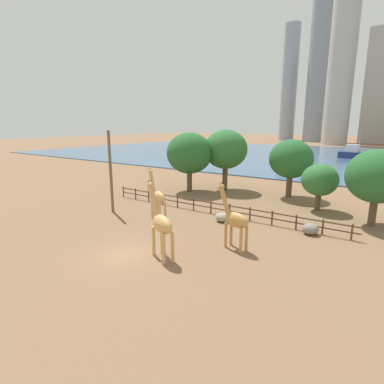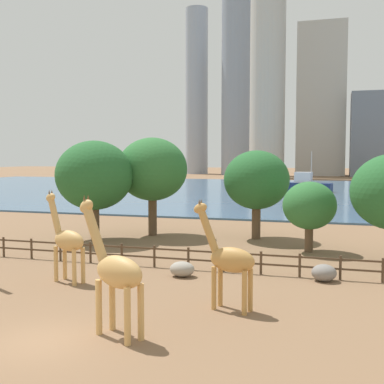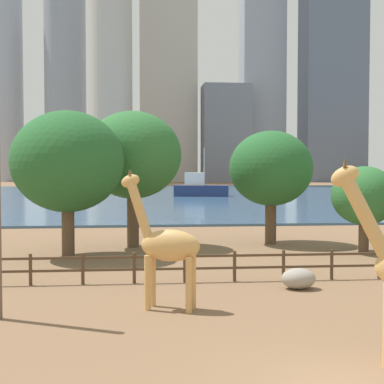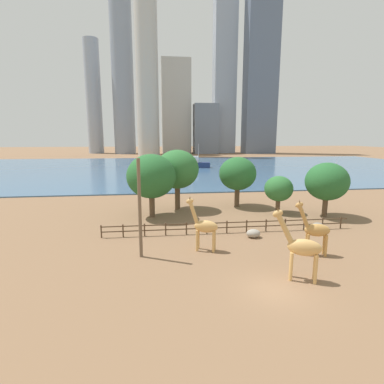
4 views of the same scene
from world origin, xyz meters
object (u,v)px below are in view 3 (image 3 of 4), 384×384
at_px(giraffe_young, 166,245).
at_px(boat_sailboat, 200,188).
at_px(tree_right_small, 364,196).
at_px(tree_center_broad, 133,155).
at_px(tree_left_large, 271,169).
at_px(boulder_by_pole, 298,279).
at_px(tree_right_tall, 67,162).

height_order(giraffe_young, boat_sailboat, boat_sailboat).
bearing_deg(boat_sailboat, tree_right_small, -76.68).
height_order(tree_center_broad, tree_right_small, tree_center_broad).
bearing_deg(giraffe_young, boat_sailboat, -77.52).
distance_m(tree_left_large, tree_center_broad, 8.64).
relative_size(tree_left_large, tree_right_small, 1.45).
bearing_deg(boulder_by_pole, tree_right_tall, 138.08).
relative_size(giraffe_young, boat_sailboat, 0.56).
xyz_separation_m(tree_center_broad, tree_right_small, (12.90, -3.56, -2.31)).
bearing_deg(giraffe_young, tree_right_tall, -48.88).
xyz_separation_m(tree_center_broad, boat_sailboat, (9.87, 52.92, -4.08)).
bearing_deg(boulder_by_pole, tree_center_broad, 117.65).
bearing_deg(giraffe_young, tree_right_small, -115.03).
bearing_deg(tree_left_large, tree_right_tall, -160.27).
xyz_separation_m(boulder_by_pole, tree_center_broad, (-6.60, 12.61, 5.08)).
xyz_separation_m(boulder_by_pole, boat_sailboat, (3.26, 65.52, 1.01)).
height_order(tree_left_large, tree_right_tall, tree_right_tall).
bearing_deg(giraffe_young, boulder_by_pole, -133.23).
xyz_separation_m(tree_left_large, tree_right_small, (4.32, -4.27, -1.50)).
relative_size(tree_center_broad, tree_right_small, 1.67).
bearing_deg(tree_right_small, tree_right_tall, -179.87).
bearing_deg(tree_right_tall, boulder_by_pole, -41.92).
bearing_deg(tree_left_large, boulder_by_pole, -98.43).
distance_m(giraffe_young, tree_center_broad, 15.76).
height_order(giraffe_young, boulder_by_pole, giraffe_young).
distance_m(giraffe_young, tree_right_tall, 12.97).
distance_m(tree_right_tall, boat_sailboat, 58.17).
relative_size(giraffe_young, tree_left_large, 0.68).
height_order(giraffe_young, tree_right_tall, tree_right_tall).
relative_size(giraffe_young, boulder_by_pole, 3.49).
height_order(tree_left_large, tree_center_broad, tree_center_broad).
relative_size(tree_center_broad, boat_sailboat, 0.95).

